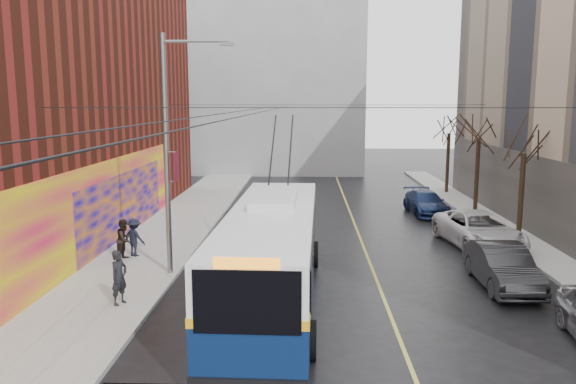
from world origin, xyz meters
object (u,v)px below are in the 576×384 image
Objects in this scene: tree_far at (449,122)px; following_car at (264,205)px; streetlight_pole at (170,149)px; parked_car_c at (479,230)px; pedestrian_a at (119,277)px; tree_mid at (480,125)px; parked_car_d at (426,203)px; pedestrian_c at (134,237)px; tree_near at (525,137)px; pedestrian_b at (124,239)px; parked_car_b at (502,266)px; trolleybus at (272,253)px.

following_car is at bearing -145.56° from tree_far.
streetlight_pole is 14.34m from parked_car_c.
pedestrian_a is (-13.84, -8.23, 0.24)m from parked_car_c.
tree_mid is 5.54m from parked_car_d.
pedestrian_c is at bearing -148.81° from parked_car_d.
streetlight_pole is at bearing -127.12° from tree_far.
tree_near is at bearing -90.00° from tree_mid.
parked_car_d is at bearing -14.94° from pedestrian_a.
parked_car_c is at bearing -64.82° from pedestrian_b.
streetlight_pole is 5.01m from pedestrian_c.
tree_near is at bearing -62.58° from pedestrian_b.
following_car is at bearing -172.63° from tree_mid.
tree_mid reaches higher than parked_car_d.
streetlight_pole is 5.38× the size of pedestrian_b.
parked_car_d is at bearing -118.85° from pedestrian_c.
parked_car_b is at bearing -54.35° from pedestrian_a.
pedestrian_c is (-4.76, -9.11, 0.29)m from following_car.
tree_far is at bearing 90.00° from tree_near.
pedestrian_b is (-2.47, 1.76, -3.86)m from streetlight_pole.
pedestrian_c is (0.26, 0.49, -0.04)m from pedestrian_b.
pedestrian_b is at bearing 170.07° from parked_car_b.
pedestrian_c is at bearing 134.32° from streetlight_pole.
parked_car_b is at bearing -106.40° from parked_car_c.
tree_far reaches higher than pedestrian_b.
parked_car_c is 3.42× the size of pedestrian_b.
streetlight_pole is at bearing -139.35° from tree_mid.
pedestrian_a is 1.10× the size of pedestrian_c.
pedestrian_a reaches higher than parked_car_b.
parked_car_c is 3.24× the size of pedestrian_a.
pedestrian_b is (-17.60, -18.24, -4.16)m from tree_far.
tree_near is 8.63m from parked_car_b.
parked_car_c is 1.47× the size of following_car.
trolleybus reaches higher than parked_car_d.
parked_car_b is (-3.12, -20.85, -4.38)m from tree_far.
parked_car_b is (8.13, 1.81, -0.91)m from trolleybus.
tree_far is at bearing 81.78° from parked_car_b.
pedestrian_b is at bearing 87.84° from pedestrian_c.
parked_car_c is at bearing -88.16° from parked_car_d.
following_car is (-9.46, 12.22, -0.10)m from parked_car_b.
parked_car_b is at bearing -4.04° from streetlight_pole.
streetlight_pole reaches higher than tree_far.
pedestrian_b is at bearing 40.78° from pedestrian_a.
streetlight_pole is 12.38m from following_car.
trolleybus is (-11.25, -8.66, -3.30)m from tree_near.
tree_far is 9.31m from parked_car_d.
pedestrian_c is (-14.27, -10.17, 0.28)m from parked_car_d.
tree_near is 8.32m from parked_car_d.
pedestrian_a is (-0.96, -3.41, -3.81)m from streetlight_pole.
tree_far is at bearing 35.40° from following_car.
pedestrian_a is at bearing 128.11° from pedestrian_c.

